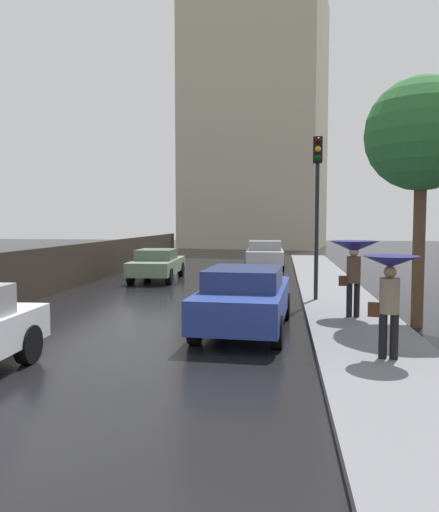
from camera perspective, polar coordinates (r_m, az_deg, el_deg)
The scene contains 8 objects.
car_green_near_kerb at distance 20.74m, azimuth -7.22°, elevation -0.91°, with size 1.90×4.38×1.30m.
car_blue_far_ahead at distance 11.12m, azimuth 3.01°, elevation -4.80°, with size 2.06×4.64×1.43m.
car_silver_behind_camera at distance 25.58m, azimuth 5.28°, elevation 0.22°, with size 2.02×4.17×1.46m.
pedestrian_with_umbrella_near at distance 8.71m, azimuth 19.08°, elevation -2.52°, with size 0.94×0.94×1.74m.
pedestrian_with_umbrella_far at distance 12.27m, azimuth 15.28°, elevation 0.23°, with size 1.17×1.17×1.85m.
traffic_light at distance 14.82m, azimuth 11.24°, elevation 7.67°, with size 0.26×0.39×4.77m.
street_tree_near at distance 12.35m, azimuth 22.38°, elevation 12.74°, with size 2.56×2.56×5.71m.
distant_tower at distance 47.92m, azimuth 4.18°, elevation 14.99°, with size 13.91×11.40×23.13m.
Camera 1 is at (3.39, -3.98, 2.46)m, focal length 34.57 mm.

